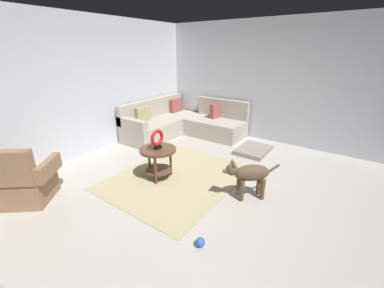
% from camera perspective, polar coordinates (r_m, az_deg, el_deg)
% --- Properties ---
extents(ground_plane, '(6.00, 6.00, 0.10)m').
position_cam_1_polar(ground_plane, '(3.81, 3.49, -12.42)').
color(ground_plane, '#B7B2A8').
extents(wall_back, '(6.00, 0.12, 2.70)m').
position_cam_1_polar(wall_back, '(5.38, -24.29, 11.88)').
color(wall_back, silver).
rests_on(wall_back, ground_plane).
extents(wall_right, '(0.12, 6.00, 2.70)m').
position_cam_1_polar(wall_right, '(5.92, 19.64, 13.22)').
color(wall_right, silver).
rests_on(wall_right, ground_plane).
extents(area_rug, '(2.30, 1.90, 0.01)m').
position_cam_1_polar(area_rug, '(4.23, -3.50, -7.82)').
color(area_rug, tan).
rests_on(area_rug, ground_plane).
extents(sectional_couch, '(2.20, 2.25, 0.88)m').
position_cam_1_polar(sectional_couch, '(6.21, -2.34, 4.75)').
color(sectional_couch, '#B2A899').
rests_on(sectional_couch, ground_plane).
extents(armchair, '(0.97, 1.00, 0.88)m').
position_cam_1_polar(armchair, '(4.18, -34.65, -7.33)').
color(armchair, '#936B4C').
rests_on(armchair, ground_plane).
extents(side_table, '(0.60, 0.60, 0.54)m').
position_cam_1_polar(side_table, '(4.08, -7.93, -2.68)').
color(side_table, brown).
rests_on(side_table, ground_plane).
extents(torus_sculpture, '(0.28, 0.08, 0.33)m').
position_cam_1_polar(torus_sculpture, '(3.97, -8.15, 1.21)').
color(torus_sculpture, black).
rests_on(torus_sculpture, side_table).
extents(dog_bed_mat, '(0.80, 0.60, 0.09)m').
position_cam_1_polar(dog_bed_mat, '(5.38, 14.13, -1.37)').
color(dog_bed_mat, gray).
rests_on(dog_bed_mat, ground_plane).
extents(dog, '(0.61, 0.66, 0.63)m').
position_cam_1_polar(dog, '(3.62, 13.14, -6.98)').
color(dog, brown).
rests_on(dog, ground_plane).
extents(dog_toy_ball, '(0.11, 0.11, 0.11)m').
position_cam_1_polar(dog_toy_ball, '(2.93, 1.92, -21.96)').
color(dog_toy_ball, blue).
rests_on(dog_toy_ball, ground_plane).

